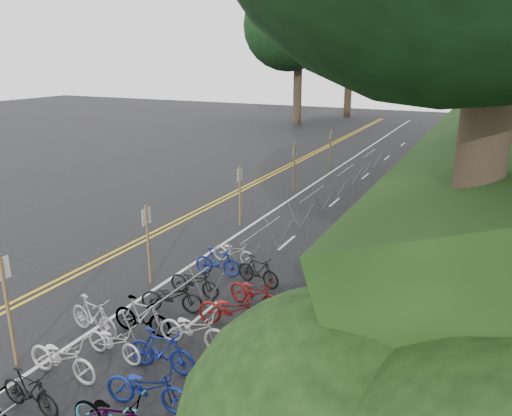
{
  "coord_description": "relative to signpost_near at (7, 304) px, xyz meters",
  "views": [
    {
      "loc": [
        9.69,
        -6.28,
        6.75
      ],
      "look_at": [
        1.96,
        9.7,
        1.3
      ],
      "focal_mm": 35.0,
      "sensor_mm": 36.0,
      "label": 1
    }
  ],
  "objects": [
    {
      "name": "bike_valet",
      "position": [
        2.56,
        1.37,
        -1.07
      ],
      "size": [
        3.23,
        12.11,
        1.06
      ],
      "color": "navy",
      "rests_on": "ground"
    },
    {
      "name": "signpost_near",
      "position": [
        0.0,
        0.0,
        0.0
      ],
      "size": [
        0.08,
        0.4,
        2.72
      ],
      "color": "brown",
      "rests_on": "ground"
    },
    {
      "name": "bike_racks_rest",
      "position": [
        2.49,
        12.82,
        -0.69
      ],
      "size": [
        1.14,
        23.0,
        1.17
      ],
      "color": "gray",
      "rests_on": "ground"
    },
    {
      "name": "signposts_rest",
      "position": [
        0.09,
        13.82,
        -0.12
      ],
      "size": [
        0.08,
        18.4,
        2.5
      ],
      "color": "brown",
      "rests_on": "ground"
    },
    {
      "name": "road_markings",
      "position": [
        0.12,
        9.92,
        -1.54
      ],
      "size": [
        7.47,
        80.0,
        0.01
      ],
      "color": "gold",
      "rests_on": "ground"
    },
    {
      "name": "red_curb",
      "position": [
        5.19,
        11.82,
        -1.5
      ],
      "size": [
        0.25,
        28.0,
        0.1
      ],
      "primitive_type": "cube",
      "color": "maroon",
      "rests_on": "ground"
    },
    {
      "name": "bike_front",
      "position": [
        0.69,
        1.77,
        -1.04
      ],
      "size": [
        0.73,
        1.75,
        1.02
      ],
      "primitive_type": "imported",
      "rotation": [
        0.0,
        0.0,
        1.42
      ],
      "color": "#9E9EA3",
      "rests_on": "ground"
    }
  ]
}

